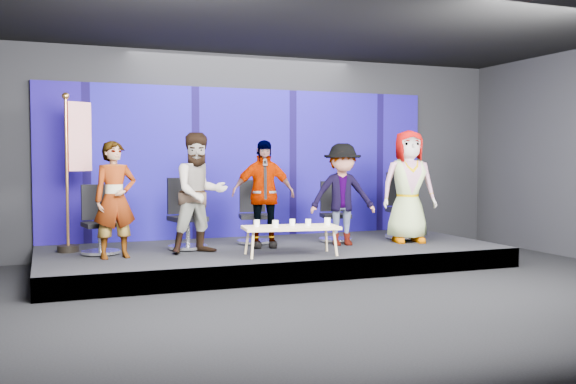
{
  "coord_description": "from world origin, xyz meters",
  "views": [
    {
      "loc": [
        -3.35,
        -6.89,
        1.68
      ],
      "look_at": [
        0.22,
        2.4,
        1.16
      ],
      "focal_mm": 40.0,
      "sensor_mm": 36.0,
      "label": 1
    }
  ],
  "objects_px": {
    "coffee_table": "(291,229)",
    "mug_e": "(327,221)",
    "mug_a": "(257,223)",
    "mug_b": "(275,224)",
    "chair_b": "(186,226)",
    "panelist_e": "(408,186)",
    "chair_a": "(99,231)",
    "chair_e": "(402,217)",
    "panelist_c": "(263,194)",
    "chair_d": "(335,221)",
    "panelist_d": "(342,194)",
    "mug_d": "(308,222)",
    "chair_c": "(254,223)",
    "flag_stand": "(75,168)",
    "panelist_a": "(115,200)",
    "panelist_b": "(200,193)",
    "mug_c": "(292,222)"
  },
  "relations": [
    {
      "from": "coffee_table",
      "to": "mug_e",
      "type": "bearing_deg",
      "value": -4.73
    },
    {
      "from": "mug_a",
      "to": "mug_b",
      "type": "distance_m",
      "value": 0.28
    },
    {
      "from": "chair_b",
      "to": "mug_a",
      "type": "xyz_separation_m",
      "value": [
        0.78,
        -1.07,
        0.11
      ]
    },
    {
      "from": "panelist_e",
      "to": "chair_b",
      "type": "bearing_deg",
      "value": -174.99
    },
    {
      "from": "chair_a",
      "to": "panelist_e",
      "type": "bearing_deg",
      "value": -15.29
    },
    {
      "from": "chair_e",
      "to": "panelist_e",
      "type": "bearing_deg",
      "value": -97.85
    },
    {
      "from": "coffee_table",
      "to": "mug_b",
      "type": "relative_size",
      "value": 13.96
    },
    {
      "from": "mug_e",
      "to": "panelist_c",
      "type": "bearing_deg",
      "value": 124.24
    },
    {
      "from": "chair_d",
      "to": "mug_a",
      "type": "height_order",
      "value": "chair_d"
    },
    {
      "from": "panelist_c",
      "to": "chair_e",
      "type": "distance_m",
      "value": 2.67
    },
    {
      "from": "panelist_d",
      "to": "mug_d",
      "type": "relative_size",
      "value": 16.71
    },
    {
      "from": "chair_c",
      "to": "mug_a",
      "type": "distance_m",
      "value": 1.38
    },
    {
      "from": "chair_d",
      "to": "panelist_e",
      "type": "xyz_separation_m",
      "value": [
        1.08,
        -0.54,
        0.59
      ]
    },
    {
      "from": "chair_a",
      "to": "flag_stand",
      "type": "height_order",
      "value": "flag_stand"
    },
    {
      "from": "mug_d",
      "to": "panelist_a",
      "type": "bearing_deg",
      "value": 165.54
    },
    {
      "from": "coffee_table",
      "to": "mug_d",
      "type": "height_order",
      "value": "mug_d"
    },
    {
      "from": "chair_c",
      "to": "mug_d",
      "type": "bearing_deg",
      "value": -65.9
    },
    {
      "from": "chair_d",
      "to": "mug_e",
      "type": "xyz_separation_m",
      "value": [
        -0.7,
        -1.24,
        0.14
      ]
    },
    {
      "from": "mug_d",
      "to": "flag_stand",
      "type": "distance_m",
      "value": 3.55
    },
    {
      "from": "panelist_d",
      "to": "panelist_c",
      "type": "bearing_deg",
      "value": -177.8
    },
    {
      "from": "panelist_d",
      "to": "mug_a",
      "type": "xyz_separation_m",
      "value": [
        -1.63,
        -0.61,
        -0.34
      ]
    },
    {
      "from": "chair_c",
      "to": "flag_stand",
      "type": "bearing_deg",
      "value": -171.22
    },
    {
      "from": "chair_d",
      "to": "coffee_table",
      "type": "bearing_deg",
      "value": -124.57
    },
    {
      "from": "mug_a",
      "to": "chair_e",
      "type": "bearing_deg",
      "value": 19.14
    },
    {
      "from": "chair_c",
      "to": "panelist_b",
      "type": "bearing_deg",
      "value": -133.98
    },
    {
      "from": "mug_c",
      "to": "mug_d",
      "type": "height_order",
      "value": "mug_d"
    },
    {
      "from": "panelist_c",
      "to": "chair_d",
      "type": "xyz_separation_m",
      "value": [
        1.36,
        0.28,
        -0.5
      ]
    },
    {
      "from": "chair_c",
      "to": "mug_d",
      "type": "xyz_separation_m",
      "value": [
        0.34,
        -1.47,
        0.13
      ]
    },
    {
      "from": "mug_b",
      "to": "mug_d",
      "type": "xyz_separation_m",
      "value": [
        0.51,
        0.04,
        -0.0
      ]
    },
    {
      "from": "coffee_table",
      "to": "mug_e",
      "type": "xyz_separation_m",
      "value": [
        0.55,
        -0.05,
        0.09
      ]
    },
    {
      "from": "panelist_b",
      "to": "panelist_d",
      "type": "relative_size",
      "value": 1.09
    },
    {
      "from": "chair_d",
      "to": "chair_e",
      "type": "relative_size",
      "value": 0.88
    },
    {
      "from": "panelist_b",
      "to": "coffee_table",
      "type": "height_order",
      "value": "panelist_b"
    },
    {
      "from": "chair_d",
      "to": "mug_e",
      "type": "bearing_deg",
      "value": -107.77
    },
    {
      "from": "chair_a",
      "to": "chair_b",
      "type": "relative_size",
      "value": 0.92
    },
    {
      "from": "chair_e",
      "to": "flag_stand",
      "type": "distance_m",
      "value": 5.44
    },
    {
      "from": "panelist_b",
      "to": "mug_e",
      "type": "relative_size",
      "value": 16.62
    },
    {
      "from": "panelist_a",
      "to": "chair_b",
      "type": "xyz_separation_m",
      "value": [
        1.1,
        0.55,
        -0.45
      ]
    },
    {
      "from": "chair_a",
      "to": "chair_e",
      "type": "distance_m",
      "value": 5.05
    },
    {
      "from": "chair_a",
      "to": "chair_d",
      "type": "xyz_separation_m",
      "value": [
        3.79,
        0.11,
        -0.0
      ]
    },
    {
      "from": "chair_c",
      "to": "flag_stand",
      "type": "height_order",
      "value": "flag_stand"
    },
    {
      "from": "panelist_c",
      "to": "mug_b",
      "type": "xyz_separation_m",
      "value": [
        -0.16,
        -1.0,
        -0.36
      ]
    },
    {
      "from": "chair_d",
      "to": "coffee_table",
      "type": "xyz_separation_m",
      "value": [
        -1.25,
        -1.2,
        0.05
      ]
    },
    {
      "from": "chair_b",
      "to": "mug_c",
      "type": "relative_size",
      "value": 11.51
    },
    {
      "from": "panelist_d",
      "to": "panelist_e",
      "type": "bearing_deg",
      "value": 9.39
    },
    {
      "from": "chair_e",
      "to": "coffee_table",
      "type": "height_order",
      "value": "chair_e"
    },
    {
      "from": "chair_b",
      "to": "flag_stand",
      "type": "height_order",
      "value": "flag_stand"
    },
    {
      "from": "coffee_table",
      "to": "mug_a",
      "type": "distance_m",
      "value": 0.49
    },
    {
      "from": "mug_c",
      "to": "chair_c",
      "type": "bearing_deg",
      "value": 96.07
    },
    {
      "from": "coffee_table",
      "to": "flag_stand",
      "type": "height_order",
      "value": "flag_stand"
    }
  ]
}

